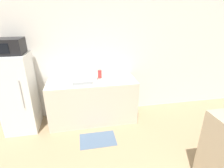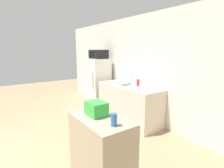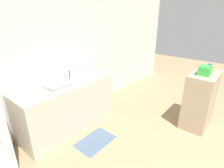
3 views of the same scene
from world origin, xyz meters
TOP-DOWN VIEW (x-y plane):
  - wall_back at (0.00, 3.38)m, footprint 8.00×0.06m
  - refrigerator at (-1.55, 2.97)m, footprint 0.58×0.60m
  - microwave at (-1.55, 2.97)m, footprint 0.50×0.42m
  - counter at (-0.16, 3.00)m, footprint 1.77×0.67m
  - sink_basin at (-0.35, 2.94)m, footprint 0.38×0.28m
  - bottle_tall at (-0.08, 3.03)m, footprint 0.06×0.06m
  - bottle_short at (0.01, 3.14)m, footprint 0.08×0.08m
  - kitchen_rug at (-0.15, 2.32)m, footprint 0.65×0.43m

SIDE VIEW (x-z plane):
  - kitchen_rug at x=-0.15m, z-range 0.00..0.01m
  - counter at x=-0.16m, z-range 0.00..0.90m
  - refrigerator at x=-1.55m, z-range 0.00..1.50m
  - sink_basin at x=-0.35m, z-range 0.90..0.96m
  - bottle_short at x=0.01m, z-range 0.90..1.07m
  - bottle_tall at x=-0.08m, z-range 0.90..1.16m
  - wall_back at x=0.00m, z-range 0.00..2.60m
  - microwave at x=-1.55m, z-range 1.50..1.77m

